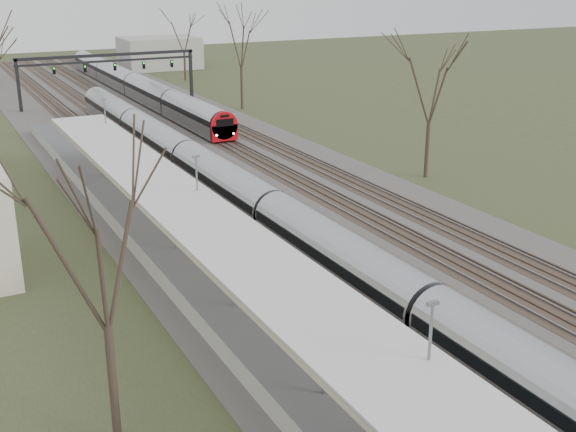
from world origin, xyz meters
name	(u,v)px	position (x,y,z in m)	size (l,w,h in m)	color
track_bed	(200,160)	(0.26, 55.00, 0.06)	(24.00, 160.00, 0.22)	#474442
platform	(157,237)	(-9.05, 37.50, 0.50)	(3.50, 69.00, 1.00)	#9E9B93
canopy	(180,202)	(-9.05, 32.99, 3.93)	(4.10, 50.00, 3.11)	slate
signal_gantry	(108,64)	(0.29, 84.99, 4.91)	(21.00, 0.59, 6.08)	black
tree_west_near	(100,244)	(-16.00, 20.00, 7.29)	(5.00, 5.00, 10.30)	#2D231C
tree_east_far	(431,84)	(14.00, 42.00, 7.29)	(5.00, 5.00, 10.30)	#2D231C
train_near	(227,185)	(-2.50, 42.50, 1.48)	(2.62, 75.21, 3.05)	#9EA0A7
train_far	(134,85)	(4.50, 89.55, 1.48)	(2.62, 60.21, 3.05)	#9EA0A7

